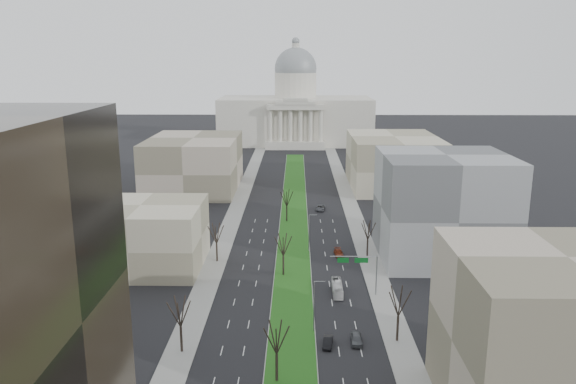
# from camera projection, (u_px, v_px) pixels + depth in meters

# --- Properties ---
(ground) EXTENTS (600.00, 600.00, 0.00)m
(ground) POSITION_uv_depth(u_px,v_px,m) (294.00, 222.00, 157.78)
(ground) COLOR black
(ground) RESTS_ON ground
(median) EXTENTS (8.00, 222.03, 0.20)m
(median) POSITION_uv_depth(u_px,v_px,m) (294.00, 222.00, 156.77)
(median) COLOR #999993
(median) RESTS_ON ground
(sidewalk_left) EXTENTS (5.00, 330.00, 0.15)m
(sidewalk_left) POSITION_uv_depth(u_px,v_px,m) (220.00, 251.00, 133.73)
(sidewalk_left) COLOR gray
(sidewalk_left) RESTS_ON ground
(sidewalk_right) EXTENTS (5.00, 330.00, 0.15)m
(sidewalk_right) POSITION_uv_depth(u_px,v_px,m) (367.00, 252.00, 133.20)
(sidewalk_right) COLOR gray
(sidewalk_right) RESTS_ON ground
(capitol) EXTENTS (80.00, 46.00, 55.00)m
(capitol) POSITION_uv_depth(u_px,v_px,m) (295.00, 112.00, 299.34)
(capitol) COLOR beige
(capitol) RESTS_ON ground
(building_beige_left) EXTENTS (26.00, 22.00, 14.00)m
(building_beige_left) POSITION_uv_depth(u_px,v_px,m) (142.00, 236.00, 122.62)
(building_beige_left) COLOR #9C9478
(building_beige_left) RESTS_ON ground
(building_tan_right) EXTENTS (26.00, 24.00, 22.00)m
(building_tan_right) POSITION_uv_depth(u_px,v_px,m) (557.00, 341.00, 69.17)
(building_tan_right) COLOR gray
(building_tan_right) RESTS_ON ground
(building_grey_right) EXTENTS (28.00, 26.00, 24.00)m
(building_grey_right) POSITION_uv_depth(u_px,v_px,m) (443.00, 207.00, 127.23)
(building_grey_right) COLOR slate
(building_grey_right) RESTS_ON ground
(building_far_left) EXTENTS (30.00, 40.00, 18.00)m
(building_far_left) POSITION_uv_depth(u_px,v_px,m) (194.00, 163.00, 195.08)
(building_far_left) COLOR gray
(building_far_left) RESTS_ON ground
(building_far_right) EXTENTS (30.00, 40.00, 18.00)m
(building_far_right) POSITION_uv_depth(u_px,v_px,m) (393.00, 161.00, 198.87)
(building_far_right) COLOR #9C9478
(building_far_right) RESTS_ON ground
(tree_left_mid) EXTENTS (5.40, 5.40, 9.72)m
(tree_left_mid) POSITION_uv_depth(u_px,v_px,m) (180.00, 311.00, 86.42)
(tree_left_mid) COLOR black
(tree_left_mid) RESTS_ON ground
(tree_left_far) EXTENTS (5.28, 5.28, 9.50)m
(tree_left_far) POSITION_uv_depth(u_px,v_px,m) (216.00, 233.00, 125.33)
(tree_left_far) COLOR black
(tree_left_far) RESTS_ON ground
(tree_right_mid) EXTENTS (5.52, 5.52, 9.94)m
(tree_right_mid) POSITION_uv_depth(u_px,v_px,m) (399.00, 300.00, 89.75)
(tree_right_mid) COLOR black
(tree_right_mid) RESTS_ON ground
(tree_right_far) EXTENTS (5.04, 5.04, 9.07)m
(tree_right_far) POSITION_uv_depth(u_px,v_px,m) (368.00, 229.00, 128.77)
(tree_right_far) COLOR black
(tree_right_far) RESTS_ON ground
(tree_median_a) EXTENTS (5.40, 5.40, 9.72)m
(tree_median_a) POSITION_uv_depth(u_px,v_px,m) (277.00, 337.00, 78.41)
(tree_median_a) COLOR black
(tree_median_a) RESTS_ON ground
(tree_median_b) EXTENTS (5.40, 5.40, 9.72)m
(tree_median_b) POSITION_uv_depth(u_px,v_px,m) (283.00, 244.00, 117.29)
(tree_median_b) COLOR black
(tree_median_b) RESTS_ON ground
(tree_median_c) EXTENTS (5.40, 5.40, 9.72)m
(tree_median_c) POSITION_uv_depth(u_px,v_px,m) (287.00, 197.00, 156.17)
(tree_median_c) COLOR black
(tree_median_c) RESTS_ON ground
(streetlamp_median_b) EXTENTS (1.90, 0.20, 9.16)m
(streetlamp_median_b) POSITION_uv_depth(u_px,v_px,m) (314.00, 305.00, 93.42)
(streetlamp_median_b) COLOR gray
(streetlamp_median_b) RESTS_ON ground
(streetlamp_median_c) EXTENTS (1.90, 0.20, 9.16)m
(streetlamp_median_c) POSITION_uv_depth(u_px,v_px,m) (309.00, 232.00, 132.30)
(streetlamp_median_c) COLOR gray
(streetlamp_median_c) RESTS_ON ground
(mast_arm_signs) EXTENTS (9.12, 0.24, 8.09)m
(mast_arm_signs) POSITION_uv_depth(u_px,v_px,m) (363.00, 266.00, 107.57)
(mast_arm_signs) COLOR gray
(mast_arm_signs) RESTS_ON ground
(car_grey_near) EXTENTS (1.97, 4.53, 1.52)m
(car_grey_near) POSITION_uv_depth(u_px,v_px,m) (356.00, 339.00, 90.65)
(car_grey_near) COLOR #4C4F53
(car_grey_near) RESTS_ON ground
(car_black) EXTENTS (1.92, 4.25, 1.35)m
(car_black) POSITION_uv_depth(u_px,v_px,m) (328.00, 342.00, 89.81)
(car_black) COLOR black
(car_black) RESTS_ON ground
(car_red) EXTENTS (2.20, 4.75, 1.34)m
(car_red) POSITION_uv_depth(u_px,v_px,m) (339.00, 253.00, 130.70)
(car_red) COLOR maroon
(car_red) RESTS_ON ground
(car_grey_far) EXTENTS (3.25, 5.71, 1.50)m
(car_grey_far) POSITION_uv_depth(u_px,v_px,m) (320.00, 208.00, 169.19)
(car_grey_far) COLOR #47484E
(car_grey_far) RESTS_ON ground
(box_van) EXTENTS (1.88, 7.95, 2.21)m
(box_van) POSITION_uv_depth(u_px,v_px,m) (337.00, 288.00, 109.71)
(box_van) COLOR silver
(box_van) RESTS_ON ground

